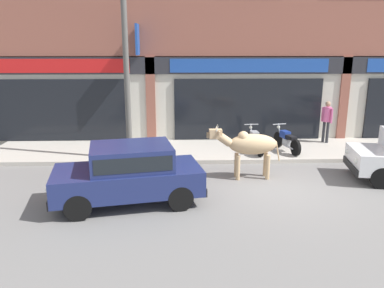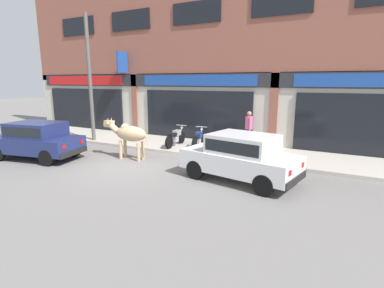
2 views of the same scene
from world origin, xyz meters
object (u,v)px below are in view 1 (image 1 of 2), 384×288
motorcycle_0 (255,141)px  pedestrian (327,117)px  motorcycle_1 (287,140)px  car_0 (129,171)px  cow (249,145)px  utility_pole (126,67)px

motorcycle_0 → pedestrian: bearing=22.6°
motorcycle_1 → motorcycle_0: bearing=-178.8°
car_0 → pedestrian: (6.89, 5.34, 0.31)m
motorcycle_0 → cow: bearing=-105.7°
cow → motorcycle_1: (1.80, 2.41, -0.48)m
car_0 → motorcycle_0: size_ratio=2.10×
car_0 → pedestrian: 8.72m
car_0 → utility_pole: (-0.43, 3.37, 2.31)m
motorcycle_1 → car_0: bearing=-140.6°
motorcycle_1 → cow: bearing=-126.7°
cow → utility_pole: 4.53m
car_0 → motorcycle_0: bearing=46.4°
car_0 → utility_pole: utility_pole is taller
car_0 → cow: bearing=27.9°
motorcycle_0 → motorcycle_1: (1.13, 0.02, 0.00)m
car_0 → motorcycle_1: car_0 is taller
car_0 → motorcycle_0: (3.90, 4.10, -0.29)m
pedestrian → utility_pole: 7.84m
car_0 → motorcycle_1: bearing=39.4°
car_0 → utility_pole: bearing=97.2°
car_0 → motorcycle_0: 5.66m
cow → motorcycle_0: cow is taller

